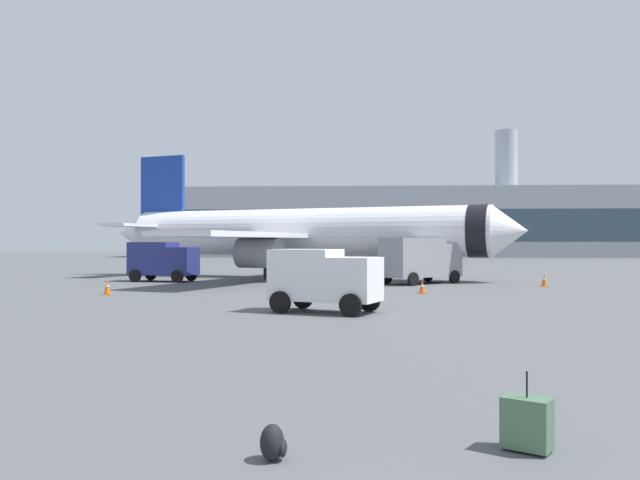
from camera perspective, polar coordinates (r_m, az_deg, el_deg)
The scene contains 10 objects.
airplane_at_gate at distance 51.93m, azimuth -1.84°, elevation 0.65°, with size 34.77×31.79×10.50m.
service_truck at distance 48.82m, azimuth -13.75°, elevation -1.70°, with size 5.14×3.31×2.90m.
fuel_truck at distance 45.35m, azimuth 8.85°, elevation -1.61°, with size 6.09×5.76×3.20m.
cargo_van at distance 26.50m, azimuth 0.34°, elevation -3.31°, with size 4.83×3.63×2.60m.
safety_cone_near at distance 36.90m, azimuth 9.03°, elevation -4.13°, with size 0.44×0.44×0.72m.
safety_cone_mid at distance 44.67m, azimuth 19.23°, elevation -3.37°, with size 0.44×0.44×0.83m.
safety_cone_far at distance 37.51m, azimuth -18.31°, elevation -3.99°, with size 0.44×0.44×0.81m.
rolling_suitcase at distance 9.66m, azimuth 17.85°, elevation -15.15°, with size 0.75×0.68×1.10m.
traveller_backpack at distance 8.92m, azimuth -4.16°, elevation -17.48°, with size 0.36×0.40×0.48m.
terminal_building at distance 132.71m, azimuth 9.05°, elevation 1.51°, with size 107.36×21.65×25.53m.
Camera 1 is at (0.05, -3.93, 2.88)m, focal length 36.16 mm.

